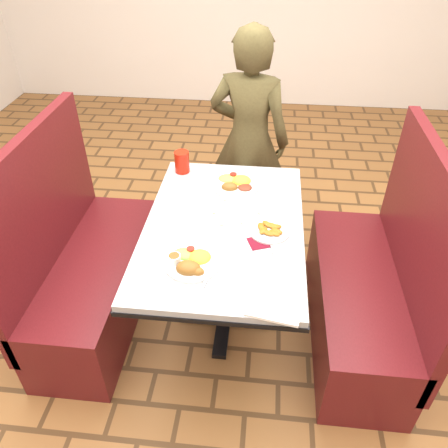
# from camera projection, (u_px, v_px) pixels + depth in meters

# --- Properties ---
(dining_table) EXTENTS (0.81, 1.21, 0.75)m
(dining_table) POSITION_uv_depth(u_px,v_px,m) (224.00, 239.00, 2.28)
(dining_table) COLOR #B3B5B8
(dining_table) RESTS_ON ground
(booth_bench_left) EXTENTS (0.47, 1.20, 1.17)m
(booth_bench_left) POSITION_uv_depth(u_px,v_px,m) (88.00, 272.00, 2.54)
(booth_bench_left) COLOR maroon
(booth_bench_left) RESTS_ON ground
(booth_bench_right) EXTENTS (0.47, 1.20, 1.17)m
(booth_bench_right) POSITION_uv_depth(u_px,v_px,m) (368.00, 294.00, 2.41)
(booth_bench_right) COLOR maroon
(booth_bench_right) RESTS_ON ground
(diner_person) EXTENTS (0.61, 0.46, 1.50)m
(diner_person) POSITION_uv_depth(u_px,v_px,m) (249.00, 140.00, 2.96)
(diner_person) COLOR brown
(diner_person) RESTS_ON ground
(near_dinner_plate) EXTENTS (0.26, 0.26, 0.08)m
(near_dinner_plate) POSITION_uv_depth(u_px,v_px,m) (191.00, 260.00, 1.96)
(near_dinner_plate) COLOR white
(near_dinner_plate) RESTS_ON dining_table
(far_dinner_plate) EXTENTS (0.27, 0.27, 0.07)m
(far_dinner_plate) POSITION_uv_depth(u_px,v_px,m) (236.00, 182.00, 2.49)
(far_dinner_plate) COLOR white
(far_dinner_plate) RESTS_ON dining_table
(plantain_plate) EXTENTS (0.20, 0.20, 0.03)m
(plantain_plate) POSITION_uv_depth(u_px,v_px,m) (269.00, 231.00, 2.15)
(plantain_plate) COLOR white
(plantain_plate) RESTS_ON dining_table
(maroon_napkin) EXTENTS (0.12, 0.12, 0.00)m
(maroon_napkin) POSITION_uv_depth(u_px,v_px,m) (259.00, 243.00, 2.10)
(maroon_napkin) COLOR maroon
(maroon_napkin) RESTS_ON dining_table
(spoon_utensil) EXTENTS (0.04, 0.13, 0.00)m
(spoon_utensil) POSITION_uv_depth(u_px,v_px,m) (272.00, 249.00, 2.05)
(spoon_utensil) COLOR silver
(spoon_utensil) RESTS_ON dining_table
(red_tumbler) EXTENTS (0.09, 0.09, 0.13)m
(red_tumbler) POSITION_uv_depth(u_px,v_px,m) (182.00, 162.00, 2.59)
(red_tumbler) COLOR red
(red_tumbler) RESTS_ON dining_table
(paper_napkin) EXTENTS (0.24, 0.20, 0.01)m
(paper_napkin) POSITION_uv_depth(u_px,v_px,m) (275.00, 306.00, 1.77)
(paper_napkin) COLOR white
(paper_napkin) RESTS_ON dining_table
(knife_utensil) EXTENTS (0.05, 0.16, 0.00)m
(knife_utensil) POSITION_uv_depth(u_px,v_px,m) (209.00, 275.00, 1.91)
(knife_utensil) COLOR silver
(knife_utensil) RESTS_ON dining_table
(fork_utensil) EXTENTS (0.07, 0.15, 0.00)m
(fork_utensil) POSITION_uv_depth(u_px,v_px,m) (206.00, 267.00, 1.95)
(fork_utensil) COLOR silver
(fork_utensil) RESTS_ON dining_table
(lettuce_shreds) EXTENTS (0.28, 0.32, 0.00)m
(lettuce_shreds) POSITION_uv_depth(u_px,v_px,m) (233.00, 217.00, 2.26)
(lettuce_shreds) COLOR #82C54E
(lettuce_shreds) RESTS_ON dining_table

